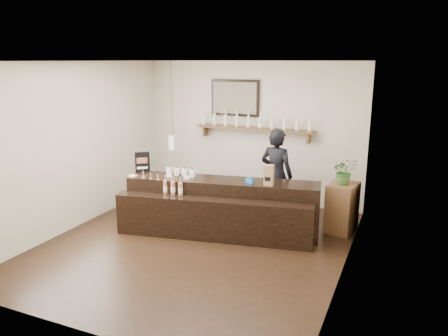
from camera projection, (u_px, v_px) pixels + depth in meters
ground at (196, 244)px, 6.86m from camera, size 5.00×5.00×0.00m
room_shell at (194, 137)px, 6.45m from camera, size 5.00×5.00×5.00m
back_wall_decor at (242, 115)px, 8.61m from camera, size 2.66×0.96×1.69m
counter at (219, 209)px, 7.22m from camera, size 3.24×1.41×1.04m
promo_sign at (142, 162)px, 7.66m from camera, size 0.21×0.17×0.36m
paper_bag at (269, 175)px, 6.85m from camera, size 0.16×0.13×0.33m
tape_dispenser at (250, 180)px, 6.99m from camera, size 0.15×0.10×0.12m
side_cabinet at (342, 208)px, 7.29m from camera, size 0.51×0.64×0.83m
potted_plant at (345, 171)px, 7.14m from camera, size 0.50×0.47×0.43m
shopkeeper at (276, 169)px, 7.70m from camera, size 0.75×0.56×1.88m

